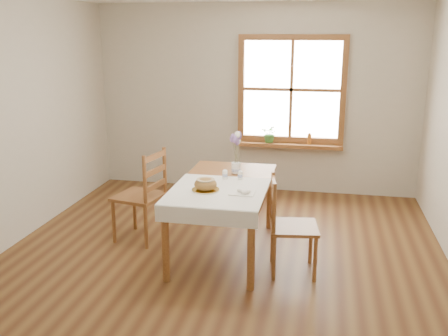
{
  "coord_description": "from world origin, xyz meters",
  "views": [
    {
      "loc": [
        0.95,
        -4.4,
        2.22
      ],
      "look_at": [
        0.0,
        0.3,
        0.9
      ],
      "focal_mm": 40.0,
      "sensor_mm": 36.0,
      "label": 1
    }
  ],
  "objects_px": {
    "bread_plate": "(206,190)",
    "chair_right": "(294,226)",
    "flower_vase": "(236,169)",
    "dining_table": "(224,190)",
    "chair_left": "(139,195)"
  },
  "relations": [
    {
      "from": "bread_plate",
      "to": "chair_right",
      "type": "bearing_deg",
      "value": 0.3
    },
    {
      "from": "bread_plate",
      "to": "flower_vase",
      "type": "bearing_deg",
      "value": 75.13
    },
    {
      "from": "dining_table",
      "to": "chair_right",
      "type": "relative_size",
      "value": 1.71
    },
    {
      "from": "dining_table",
      "to": "chair_right",
      "type": "height_order",
      "value": "chair_right"
    },
    {
      "from": "bread_plate",
      "to": "flower_vase",
      "type": "relative_size",
      "value": 2.28
    },
    {
      "from": "flower_vase",
      "to": "chair_right",
      "type": "bearing_deg",
      "value": -44.68
    },
    {
      "from": "chair_right",
      "to": "flower_vase",
      "type": "xyz_separation_m",
      "value": [
        -0.67,
        0.66,
        0.34
      ]
    },
    {
      "from": "dining_table",
      "to": "flower_vase",
      "type": "xyz_separation_m",
      "value": [
        0.06,
        0.34,
        0.14
      ]
    },
    {
      "from": "dining_table",
      "to": "bread_plate",
      "type": "xyz_separation_m",
      "value": [
        -0.11,
        -0.33,
        0.1
      ]
    },
    {
      "from": "dining_table",
      "to": "chair_left",
      "type": "bearing_deg",
      "value": 171.73
    },
    {
      "from": "dining_table",
      "to": "chair_right",
      "type": "bearing_deg",
      "value": -23.7
    },
    {
      "from": "chair_left",
      "to": "bread_plate",
      "type": "relative_size",
      "value": 4.0
    },
    {
      "from": "flower_vase",
      "to": "dining_table",
      "type": "bearing_deg",
      "value": -100.61
    },
    {
      "from": "chair_left",
      "to": "flower_vase",
      "type": "bearing_deg",
      "value": 112.78
    },
    {
      "from": "bread_plate",
      "to": "dining_table",
      "type": "bearing_deg",
      "value": 70.86
    }
  ]
}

